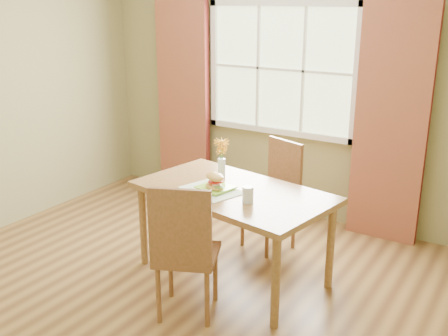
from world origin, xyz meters
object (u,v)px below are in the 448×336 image
(croissant_sandwich, at_px, (215,181))
(water_glass, at_px, (248,195))
(dining_table, at_px, (233,199))
(flower_vase, at_px, (222,153))
(chair_far, at_px, (276,189))
(chair_near, at_px, (184,247))

(croissant_sandwich, distance_m, water_glass, 0.33)
(dining_table, xyz_separation_m, flower_vase, (-0.24, 0.21, 0.28))
(chair_far, bearing_deg, chair_near, -70.37)
(dining_table, relative_size, chair_far, 1.70)
(croissant_sandwich, height_order, flower_vase, flower_vase)
(chair_far, xyz_separation_m, flower_vase, (-0.26, -0.49, 0.42))
(dining_table, bearing_deg, water_glass, -27.51)
(croissant_sandwich, bearing_deg, dining_table, 77.32)
(dining_table, xyz_separation_m, chair_near, (0.04, -0.70, -0.11))
(dining_table, height_order, croissant_sandwich, croissant_sandwich)
(chair_far, distance_m, croissant_sandwich, 0.88)
(flower_vase, bearing_deg, croissant_sandwich, -65.98)
(dining_table, bearing_deg, croissant_sandwich, -118.69)
(water_glass, bearing_deg, flower_vase, 140.71)
(chair_near, distance_m, croissant_sandwich, 0.66)
(chair_far, xyz_separation_m, water_glass, (0.21, -0.88, 0.27))
(dining_table, distance_m, water_glass, 0.32)
(chair_near, distance_m, water_glass, 0.61)
(chair_far, bearing_deg, dining_table, -72.96)
(chair_near, relative_size, chair_far, 1.04)
(croissant_sandwich, xyz_separation_m, water_glass, (0.33, -0.06, -0.02))
(chair_near, height_order, water_glass, chair_near)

